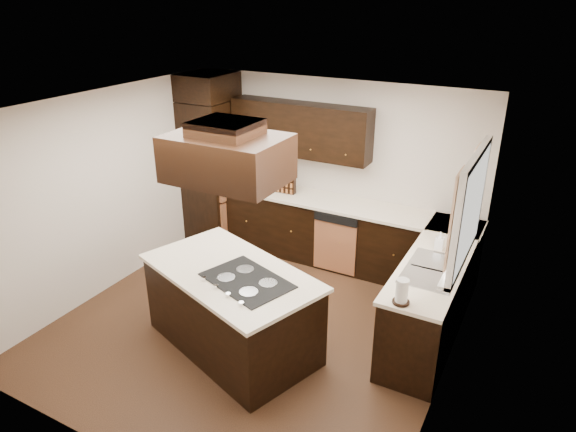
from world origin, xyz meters
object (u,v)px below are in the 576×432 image
(island, at_px, (232,310))
(range_hood, at_px, (227,158))
(spice_rack, at_px, (284,183))
(oven_column, at_px, (213,171))

(island, bearing_deg, range_hood, -25.63)
(island, distance_m, spice_rack, 2.37)
(island, bearing_deg, oven_column, 148.79)
(spice_rack, bearing_deg, oven_column, 179.54)
(oven_column, height_order, spice_rack, oven_column)
(spice_rack, bearing_deg, island, -78.98)
(oven_column, xyz_separation_m, spice_rack, (1.18, 0.07, -0.00))
(oven_column, distance_m, island, 2.84)
(oven_column, xyz_separation_m, range_hood, (1.88, -2.25, 1.10))
(island, bearing_deg, spice_rack, 124.04)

